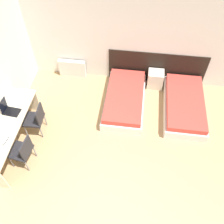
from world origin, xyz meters
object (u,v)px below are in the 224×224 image
at_px(bed_near_window, 125,99).
at_px(chair_near_laptop, 36,118).
at_px(bed_near_door, 184,105).
at_px(chair_near_notebook, 22,151).
at_px(nightstand, 155,79).
at_px(laptop, 9,110).

relative_size(bed_near_window, chair_near_laptop, 2.25).
relative_size(bed_near_window, bed_near_door, 1.00).
bearing_deg(bed_near_window, chair_near_notebook, -134.55).
height_order(nightstand, laptop, laptop).
bearing_deg(bed_near_window, bed_near_door, 0.00).
height_order(bed_near_window, chair_near_notebook, chair_near_notebook).
xyz_separation_m(nightstand, laptop, (-3.17, -1.97, 0.55)).
relative_size(bed_near_door, chair_near_notebook, 2.25).
height_order(bed_near_door, chair_near_notebook, chair_near_notebook).
bearing_deg(chair_near_notebook, laptop, 129.96).
bearing_deg(bed_near_window, laptop, -153.74).
distance_m(bed_near_window, chair_near_laptop, 2.25).
relative_size(chair_near_notebook, laptop, 2.33).
height_order(bed_near_window, laptop, laptop).
distance_m(bed_near_door, laptop, 4.15).
xyz_separation_m(bed_near_window, nightstand, (0.76, 0.77, 0.07)).
relative_size(chair_near_laptop, laptop, 2.33).
bearing_deg(chair_near_notebook, bed_near_door, 37.13).
distance_m(nightstand, laptop, 3.77).
height_order(bed_near_door, laptop, laptop).
height_order(chair_near_laptop, chair_near_notebook, same).
height_order(bed_near_window, nightstand, nightstand).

